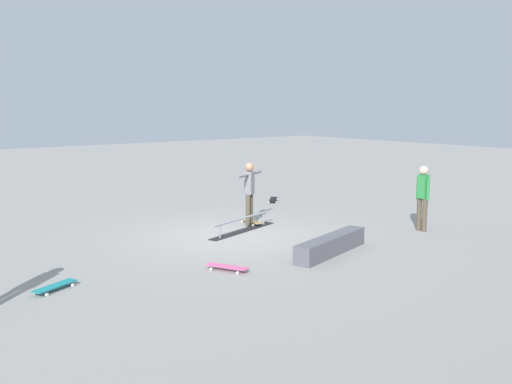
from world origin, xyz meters
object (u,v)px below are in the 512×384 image
Objects in this scene: skate_ledge at (331,245)px; loose_skateboard_black at (273,199)px; skater_main at (249,189)px; bystander_green_shirt at (423,194)px; loose_skateboard_teal at (55,286)px; grind_rail at (243,225)px; skateboard_main at (251,221)px; loose_skateboard_pink at (227,267)px.

skate_ledge is 6.37m from loose_skateboard_black.
skater_main reaches higher than bystander_green_shirt.
skater_main is 5.97m from loose_skateboard_teal.
bystander_green_shirt is 8.50m from loose_skateboard_teal.
grind_rail is 2.85× the size of skateboard_main.
skate_ledge is at bearing 56.42° from loose_skateboard_pink.
bystander_green_shirt is at bearing 150.04° from loose_skateboard_teal.
loose_skateboard_black is 0.87× the size of loose_skateboard_teal.
loose_skateboard_black is at bearing -175.52° from loose_skateboard_teal.
skate_ledge is at bearing -164.74° from loose_skateboard_black.
skateboard_main and loose_skateboard_pink have the same top height.
loose_skateboard_pink is (5.57, -0.12, -0.81)m from bystander_green_shirt.
bystander_green_shirt is 1.93× the size of loose_skateboard_pink.
skate_ledge is 3.35m from skateboard_main.
loose_skateboard_pink is (5.45, 5.25, 0.00)m from loose_skateboard_black.
loose_skateboard_black is (-3.24, -2.78, -0.07)m from grind_rail.
skater_main reaches higher than skateboard_main.
skate_ledge is 2.86× the size of loose_skateboard_teal.
grind_rail is 3.28× the size of loose_skateboard_black.
loose_skateboard_black and loose_skateboard_pink have the same top height.
grind_rail is at bearing 175.10° from loose_skateboard_black.
skate_ledge is at bearing 75.16° from grind_rail.
grind_rail is 5.31m from loose_skateboard_teal.
bystander_green_shirt reaches higher than skateboard_main.
skate_ledge is 5.30m from loose_skateboard_teal.
loose_skateboard_pink is at bearing 178.43° from loose_skateboard_black.
skater_main is 4.03m from loose_skateboard_pink.
loose_skateboard_black is (-2.75, -2.38, -0.84)m from skater_main.
loose_skateboard_teal is 1.01× the size of loose_skateboard_pink.
grind_rail is 4.31m from bystander_green_shirt.
loose_skateboard_pink is (2.86, 3.00, 0.00)m from skateboard_main.
skate_ledge reaches higher than grind_rail.
skater_main is 1.93× the size of loose_skateboard_teal.
grind_rail is 2.87× the size of loose_skateboard_teal.
loose_skateboard_black is 0.88× the size of loose_skateboard_pink.
loose_skateboard_teal is at bearing -131.79° from loose_skateboard_pink.
skateboard_main is 3.43m from loose_skateboard_black.
skate_ledge is (-0.13, 2.78, 0.04)m from grind_rail.
grind_rail is at bearing 174.53° from loose_skateboard_teal.
skate_ledge is 2.84× the size of skateboard_main.
bystander_green_shirt is 5.63m from loose_skateboard_pink.
bystander_green_shirt reaches higher than loose_skateboard_pink.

